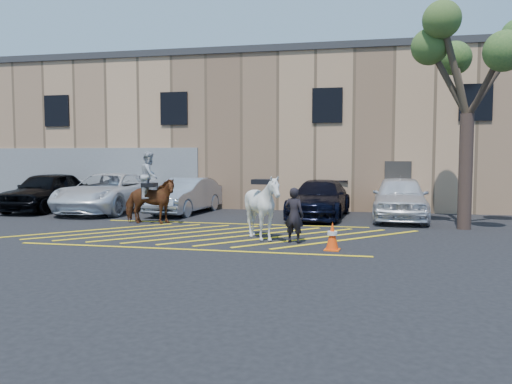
% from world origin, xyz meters
% --- Properties ---
extents(ground, '(90.00, 90.00, 0.00)m').
position_xyz_m(ground, '(0.00, 0.00, 0.00)').
color(ground, black).
rests_on(ground, ground).
extents(car_black_suv, '(2.16, 5.11, 1.72)m').
position_xyz_m(car_black_suv, '(-9.17, 4.79, 0.86)').
color(car_black_suv, black).
rests_on(car_black_suv, ground).
extents(car_white_pickup, '(2.82, 6.05, 1.67)m').
position_xyz_m(car_white_pickup, '(-6.22, 4.85, 0.84)').
color(car_white_pickup, white).
rests_on(car_white_pickup, ground).
extents(car_silver_sedan, '(2.12, 4.70, 1.50)m').
position_xyz_m(car_silver_sedan, '(-2.78, 4.97, 0.75)').
color(car_silver_sedan, '#9CA2AB').
rests_on(car_silver_sedan, ground).
extents(car_blue_suv, '(2.45, 5.18, 1.46)m').
position_xyz_m(car_blue_suv, '(2.87, 4.76, 0.73)').
color(car_blue_suv, black).
rests_on(car_blue_suv, ground).
extents(car_white_suv, '(2.23, 5.01, 1.67)m').
position_xyz_m(car_white_suv, '(5.92, 4.67, 0.84)').
color(car_white_suv, white).
rests_on(car_white_suv, ground).
extents(handler, '(0.65, 0.51, 1.55)m').
position_xyz_m(handler, '(2.63, -1.22, 0.77)').
color(handler, black).
rests_on(handler, ground).
extents(warehouse, '(32.42, 10.20, 7.30)m').
position_xyz_m(warehouse, '(-0.01, 11.99, 3.65)').
color(warehouse, tan).
rests_on(warehouse, ground).
extents(hatching_zone, '(12.60, 5.12, 0.01)m').
position_xyz_m(hatching_zone, '(-0.00, -0.30, 0.01)').
color(hatching_zone, yellow).
rests_on(hatching_zone, ground).
extents(mounted_bay, '(2.01, 1.06, 2.56)m').
position_xyz_m(mounted_bay, '(-2.91, 1.64, 1.04)').
color(mounted_bay, brown).
rests_on(mounted_bay, ground).
extents(saddled_white, '(1.75, 1.91, 1.89)m').
position_xyz_m(saddled_white, '(1.69, -0.95, 0.95)').
color(saddled_white, silver).
rests_on(saddled_white, ground).
extents(traffic_cone, '(0.42, 0.42, 0.73)m').
position_xyz_m(traffic_cone, '(3.73, -2.12, 0.37)').
color(traffic_cone, '#FF510A').
rests_on(traffic_cone, ground).
extents(tree, '(3.99, 4.37, 7.31)m').
position_xyz_m(tree, '(7.80, 2.51, 5.69)').
color(tree, '#453229').
rests_on(tree, ground).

